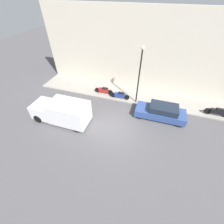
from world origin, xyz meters
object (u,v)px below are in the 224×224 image
Objects in this scene: parked_car at (161,112)px; delivery_van at (62,111)px; motorcycle_red at (104,90)px; motorcycle_black at (217,112)px; motorcycle_blue at (120,95)px; streetlamp at (140,70)px.

parked_car is 8.47m from delivery_van.
motorcycle_red is 0.99× the size of motorcycle_black.
streetlamp is at bearing -92.40° from motorcycle_blue.
motorcycle_blue is at bearing 69.64° from parked_car.
delivery_van is 5.22m from motorcycle_red.
parked_car is at bearing -110.36° from motorcycle_blue.
delivery_van is 2.44× the size of motorcycle_blue.
delivery_van is (-2.93, 7.94, 0.37)m from parked_car.
streetlamp reaches higher than motorcycle_red.
delivery_van is 2.43× the size of motorcycle_black.
motorcycle_red is 0.37× the size of streetlamp.
parked_car is 4.40m from motorcycle_blue.
motorcycle_red is at bearing 88.70° from motorcycle_black.
motorcycle_blue is at bearing -40.60° from delivery_van.
parked_car is at bearing -120.86° from streetlamp.
parked_car is 4.98m from motorcycle_black.
delivery_van is 13.45m from motorcycle_black.
motorcycle_black is (1.63, -4.70, -0.09)m from parked_car.
streetlamp reaches higher than delivery_van.
motorcycle_red is at bearing 79.36° from motorcycle_blue.
delivery_van is 2.45× the size of motorcycle_red.
parked_car is at bearing -69.76° from delivery_van.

